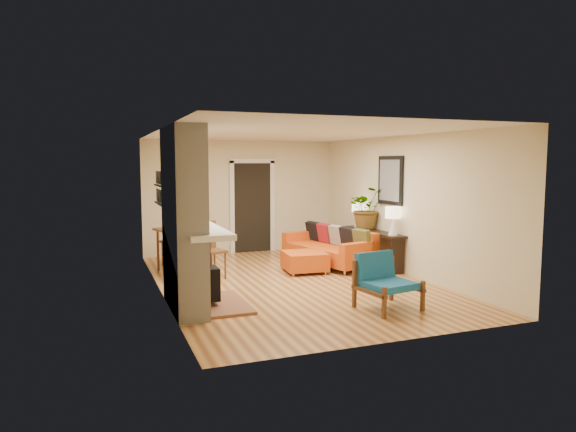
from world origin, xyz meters
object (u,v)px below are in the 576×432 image
Objects in this scene: ottoman at (305,261)px; lamp_far at (359,211)px; blue_chair at (383,278)px; lamp_near at (393,217)px; dining_table at (188,238)px; sofa at (331,247)px; console_table at (374,238)px; houseplant at (367,208)px.

lamp_far is at bearing 24.62° from ottoman.
lamp_near reaches higher than blue_chair.
dining_table is 3.61× the size of lamp_far.
sofa is 3.17m from blue_chair.
ottoman is at bearing -178.37° from console_table.
ottoman is at bearing 93.05° from blue_chair.
ottoman is 0.45× the size of console_table.
houseplant reaches higher than lamp_near.
houseplant is at bearing -6.87° from dining_table.
console_table is (3.64, -0.73, -0.10)m from dining_table.
lamp_near is (1.41, 1.99, 0.63)m from blue_chair.
houseplant is (3.63, -0.44, 0.49)m from dining_table.
ottoman is 2.28m from dining_table.
ottoman is at bearing -167.66° from houseplant.
lamp_far is (0.00, 1.34, 0.00)m from lamp_near.
console_table is (0.76, -0.43, 0.22)m from sofa.
blue_chair is 3.35m from houseplant.
lamp_near reaches higher than sofa.
dining_table is 3.61× the size of lamp_near.
sofa is 1.06m from lamp_far.
sofa is at bearing 169.46° from houseplant.
ottoman is 1.90m from lamp_far.
dining_table is (-2.23, 3.40, 0.24)m from blue_chair.
lamp_far is at bearing 90.00° from lamp_near.
lamp_near is at bearing -90.00° from console_table.
sofa is at bearing 78.17° from blue_chair.
dining_table is at bearing 178.98° from lamp_far.
sofa reaches higher than blue_chair.
dining_table is 2.23× the size of houseplant.
dining_table is 1.05× the size of console_table.
dining_table reaches higher than ottoman.
blue_chair is at bearing -112.93° from lamp_far.
lamp_far is at bearing 88.46° from houseplant.
console_table is at bearing -29.61° from sofa.
lamp_near is at bearing -22.16° from ottoman.
sofa is 4.11× the size of lamp_near.
houseplant is (1.54, 0.34, 0.94)m from ottoman.
blue_chair reaches higher than ottoman.
blue_chair is 1.62× the size of lamp_near.
lamp_near is 0.62× the size of houseplant.
lamp_near is (1.55, -0.63, 0.84)m from ottoman.
lamp_near is at bearing -55.51° from sofa.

